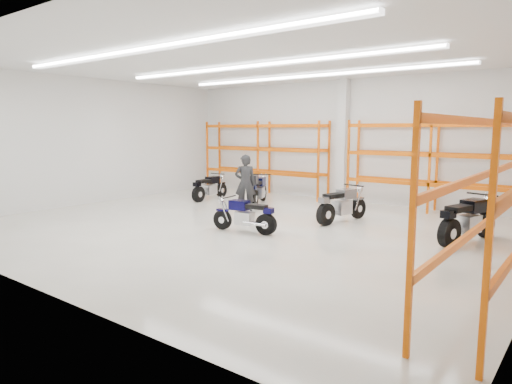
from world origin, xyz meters
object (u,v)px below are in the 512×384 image
Objects in this scene: standing_man at (245,183)px; motorcycle_back_a at (209,188)px; motorcycle_back_b at (257,190)px; motorcycle_back_d at (466,221)px; structural_column at (343,141)px; motorcycle_back_c at (340,206)px; motorcycle_main at (247,216)px.

motorcycle_back_a is at bearing -60.95° from standing_man.
motorcycle_back_a is 2.95m from standing_man.
motorcycle_back_b reaches higher than motorcycle_back_a.
motorcycle_back_d is 0.50× the size of structural_column.
structural_column is (-1.80, 3.63, 1.76)m from motorcycle_back_c.
motorcycle_back_d is (9.41, -1.15, 0.07)m from motorcycle_back_a.
structural_column is (-0.47, 6.32, 1.82)m from motorcycle_main.
motorcycle_back_b is (-2.44, 3.68, 0.11)m from motorcycle_main.
motorcycle_back_b is 0.47× the size of structural_column.
motorcycle_back_d is (3.49, -0.41, 0.04)m from motorcycle_back_c.
motorcycle_back_c reaches higher than motorcycle_main.
motorcycle_back_a is at bearing -173.43° from motorcycle_back_b.
structural_column reaches higher than motorcycle_back_b.
motorcycle_back_c is 1.13× the size of standing_man.
motorcycle_back_b is at bearing 123.59° from motorcycle_main.
motorcycle_main is 0.42× the size of structural_column.
motorcycle_back_c is 0.47× the size of structural_column.
motorcycle_back_b is 3.71m from structural_column.
motorcycle_back_d is at bearing -6.65° from motorcycle_back_c.
motorcycle_back_a is 0.88× the size of motorcycle_back_d.
standing_man is at bearing -68.17° from motorcycle_back_b.
motorcycle_main is 0.88× the size of motorcycle_back_c.
motorcycle_back_b is 0.93× the size of motorcycle_back_d.
motorcycle_main is 5.73m from motorcycle_back_a.
motorcycle_back_c reaches higher than motorcycle_back_a.
motorcycle_back_a is 0.94× the size of motorcycle_back_c.
motorcycle_main is at bearing -36.81° from motorcycle_back_a.
motorcycle_main is 5.34m from motorcycle_back_d.
motorcycle_back_d is at bearing -6.98° from motorcycle_back_a.
motorcycle_back_d reaches higher than motorcycle_back_a.
motorcycle_back_a is 5.97m from motorcycle_back_c.
motorcycle_back_b is at bearing -126.85° from structural_column.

